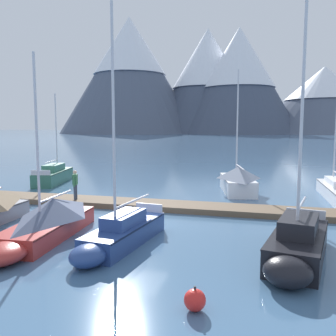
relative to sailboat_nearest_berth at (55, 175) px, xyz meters
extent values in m
plane|color=#426689|center=(10.55, -10.89, -0.62)|extent=(700.00, 700.00, 0.00)
cone|color=#4C566B|center=(-62.15, 189.34, 34.36)|extent=(85.12, 85.12, 69.95)
cone|color=white|center=(-62.15, 189.34, 52.10)|extent=(44.17, 44.17, 34.57)
cone|color=#424C60|center=(-16.28, 203.96, 31.43)|extent=(73.35, 73.35, 64.10)
cone|color=white|center=(-16.28, 203.96, 45.30)|extent=(43.81, 43.81, 36.46)
cone|color=#424C60|center=(3.40, 192.17, 29.71)|extent=(70.02, 70.02, 60.66)
cone|color=white|center=(3.40, 192.17, 42.84)|extent=(41.83, 41.83, 34.51)
cone|color=#4C566B|center=(52.20, 207.91, 19.00)|extent=(86.24, 86.24, 39.24)
cone|color=white|center=(52.20, 207.91, 28.84)|extent=(45.39, 45.39, 19.67)
cube|color=brown|center=(10.55, -6.89, -0.47)|extent=(23.64, 2.38, 0.30)
cylinder|color=#38383D|center=(10.53, -7.76, -0.50)|extent=(22.67, 0.59, 0.24)
cylinder|color=#38383D|center=(10.56, -6.03, -0.50)|extent=(22.67, 0.59, 0.24)
cube|color=#336B56|center=(0.10, -0.44, -0.12)|extent=(2.65, 5.61, 0.99)
ellipsoid|color=#336B56|center=(-0.53, 2.45, -0.12)|extent=(1.59, 1.71, 0.94)
cube|color=#163027|center=(0.10, -0.44, 0.33)|extent=(2.67, 5.51, 0.06)
cylinder|color=silver|center=(-0.12, 0.55, 3.41)|extent=(0.10, 0.10, 6.09)
cylinder|color=silver|center=(0.16, -0.73, 1.14)|extent=(0.64, 2.59, 0.08)
cube|color=#3A7560|center=(0.07, -0.31, 0.62)|extent=(1.57, 2.61, 0.50)
cube|color=silver|center=(0.66, -3.00, 0.55)|extent=(1.37, 0.39, 0.36)
cube|color=#B2332D|center=(7.57, -13.02, -0.26)|extent=(2.07, 5.44, 0.72)
ellipsoid|color=#B2332D|center=(7.76, -16.00, -0.26)|extent=(1.59, 1.90, 0.68)
cube|color=#501614|center=(7.57, -13.02, 0.06)|extent=(2.10, 5.34, 0.06)
cylinder|color=silver|center=(7.61, -13.66, 3.35)|extent=(0.10, 0.10, 6.51)
cylinder|color=silver|center=(7.53, -12.31, 0.94)|extent=(0.25, 2.69, 0.08)
pyramid|color=#4C5670|center=(7.55, -12.62, 0.50)|extent=(2.25, 4.39, 0.80)
cube|color=navy|center=(10.90, -13.06, -0.24)|extent=(1.93, 4.73, 0.76)
ellipsoid|color=navy|center=(10.58, -15.57, -0.24)|extent=(1.31, 1.48, 0.72)
cube|color=#121D39|center=(10.90, -13.06, 0.10)|extent=(1.96, 4.64, 0.06)
cylinder|color=silver|center=(10.80, -13.82, 4.12)|extent=(0.10, 0.10, 7.97)
cylinder|color=silver|center=(10.99, -12.39, 0.92)|extent=(0.45, 2.88, 0.08)
cube|color=#2F4A8A|center=(10.89, -13.18, 0.37)|extent=(1.20, 2.17, 0.47)
cube|color=silver|center=(11.19, -10.86, 0.32)|extent=(1.22, 0.25, 0.36)
cube|color=white|center=(14.44, -0.93, -0.11)|extent=(2.82, 5.27, 1.02)
ellipsoid|color=white|center=(13.88, 1.79, -0.11)|extent=(1.85, 1.84, 0.97)
cube|color=slate|center=(14.44, -0.93, 0.36)|extent=(2.83, 5.18, 0.06)
cylinder|color=silver|center=(14.31, -0.33, 4.04)|extent=(0.10, 0.10, 7.27)
cylinder|color=silver|center=(14.63, -1.88, 1.23)|extent=(0.71, 3.12, 0.08)
pyramid|color=slate|center=(14.51, -1.30, 0.79)|extent=(2.86, 4.34, 0.78)
cube|color=black|center=(17.18, -13.16, -0.17)|extent=(2.52, 4.76, 0.91)
ellipsoid|color=black|center=(16.66, -15.59, -0.17)|extent=(1.60, 1.51, 0.86)
cube|color=black|center=(17.18, -13.16, 0.25)|extent=(2.54, 4.68, 0.06)
cylinder|color=silver|center=(17.06, -13.72, 4.01)|extent=(0.10, 0.10, 7.44)
cylinder|color=silver|center=(17.30, -12.61, 1.20)|extent=(0.56, 2.25, 0.08)
cube|color=black|center=(17.16, -13.27, 0.58)|extent=(1.53, 2.23, 0.58)
cube|color=silver|center=(17.64, -11.03, 0.47)|extent=(1.43, 0.40, 0.36)
ellipsoid|color=silver|center=(20.50, 1.64, -0.21)|extent=(1.20, 1.51, 0.77)
cylinder|color=silver|center=(20.54, -0.57, 4.33)|extent=(0.10, 0.10, 8.28)
cylinder|color=#384256|center=(5.61, -7.07, 0.11)|extent=(0.14, 0.14, 0.86)
cylinder|color=#384256|center=(5.67, -7.32, 0.11)|extent=(0.14, 0.14, 0.86)
cube|color=#387A4C|center=(5.64, -7.19, 0.84)|extent=(0.30, 0.42, 0.60)
sphere|color=beige|center=(5.64, -7.19, 1.26)|extent=(0.22, 0.22, 0.22)
cylinder|color=#387A4C|center=(5.58, -6.95, 0.77)|extent=(0.09, 0.09, 0.62)
cylinder|color=#387A4C|center=(5.70, -7.44, 0.77)|extent=(0.09, 0.09, 0.62)
sphere|color=red|center=(14.37, -17.49, -0.34)|extent=(0.55, 0.55, 0.55)
cylinder|color=#262628|center=(14.37, -17.49, -0.03)|extent=(0.06, 0.06, 0.08)
camera|label=1|loc=(15.78, -25.85, 3.89)|focal=38.92mm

